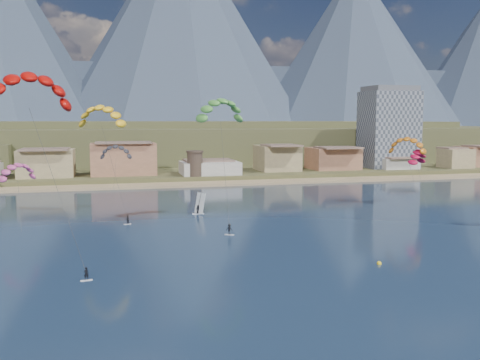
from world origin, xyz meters
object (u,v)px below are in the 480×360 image
(kitesurfer_red, at_px, (28,86))
(watchtower, at_px, (195,163))
(kitesurfer_yellow, at_px, (101,113))
(windsurfer, at_px, (199,207))
(apartment_tower, at_px, (389,128))
(kitesurfer_green, at_px, (221,108))
(buoy, at_px, (379,263))

(kitesurfer_red, bearing_deg, watchtower, 67.79)
(kitesurfer_yellow, relative_size, windsurfer, 5.65)
(apartment_tower, xyz_separation_m, kitesurfer_green, (-85.52, -81.77, 5.48))
(apartment_tower, relative_size, kitesurfer_yellow, 1.20)
(apartment_tower, xyz_separation_m, kitesurfer_red, (-118.52, -108.32, 7.73))
(apartment_tower, height_order, windsurfer, apartment_tower)
(kitesurfer_green, distance_m, windsurfer, 23.45)
(kitesurfer_yellow, relative_size, buoy, 39.44)
(kitesurfer_red, relative_size, buoy, 43.08)
(kitesurfer_red, distance_m, windsurfer, 51.48)
(kitesurfer_yellow, xyz_separation_m, buoy, (38.94, -52.70, -22.19))
(watchtower, height_order, buoy, watchtower)
(kitesurfer_green, height_order, buoy, kitesurfer_green)
(buoy, bearing_deg, kitesurfer_red, 166.03)
(windsurfer, bearing_deg, kitesurfer_red, -130.68)
(windsurfer, bearing_deg, buoy, -68.27)
(apartment_tower, relative_size, watchtower, 3.72)
(kitesurfer_yellow, bearing_deg, kitesurfer_green, -30.83)
(windsurfer, bearing_deg, watchtower, 81.59)
(watchtower, height_order, kitesurfer_red, kitesurfer_red)
(kitesurfer_red, bearing_deg, apartment_tower, 42.43)
(buoy, bearing_deg, windsurfer, 111.73)
(watchtower, bearing_deg, kitesurfer_red, -112.21)
(apartment_tower, bearing_deg, kitesurfer_yellow, -148.25)
(watchtower, relative_size, kitesurfer_red, 0.29)
(kitesurfer_red, height_order, kitesurfer_green, kitesurfer_red)
(buoy, bearing_deg, apartment_tower, 59.70)
(kitesurfer_green, distance_m, buoy, 47.47)
(kitesurfer_green, xyz_separation_m, windsurfer, (-3.32, 7.97, -21.80))
(apartment_tower, distance_m, buoy, 140.47)
(apartment_tower, bearing_deg, kitesurfer_green, -136.28)
(kitesurfer_green, bearing_deg, kitesurfer_red, -141.18)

